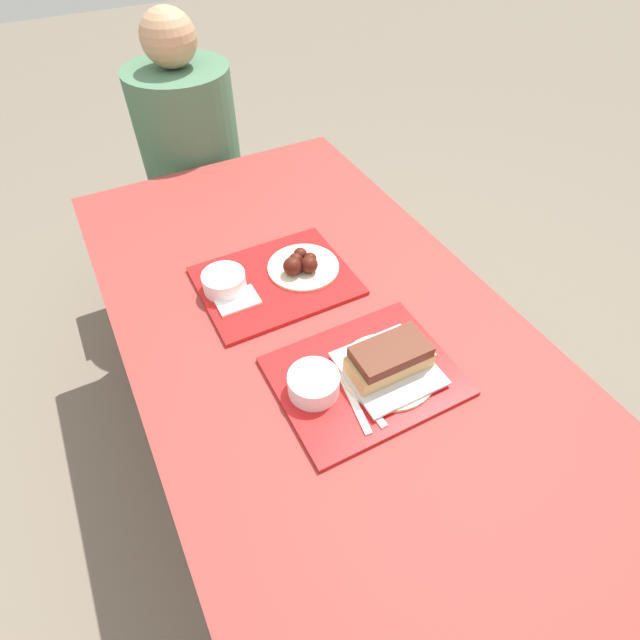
% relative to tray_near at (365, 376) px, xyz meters
% --- Properties ---
extents(ground_plane, '(12.00, 12.00, 0.00)m').
position_rel_tray_near_xyz_m(ground_plane, '(-0.01, 0.17, -0.74)').
color(ground_plane, '#706656').
extents(picnic_table, '(0.95, 1.84, 0.73)m').
position_rel_tray_near_xyz_m(picnic_table, '(-0.01, 0.17, -0.09)').
color(picnic_table, maroon).
rests_on(picnic_table, ground_plane).
extents(picnic_bench_far, '(0.90, 0.28, 0.47)m').
position_rel_tray_near_xyz_m(picnic_bench_far, '(-0.01, 1.31, -0.34)').
color(picnic_bench_far, maroon).
rests_on(picnic_bench_far, ground_plane).
extents(tray_near, '(0.41, 0.32, 0.01)m').
position_rel_tray_near_xyz_m(tray_near, '(0.00, 0.00, 0.00)').
color(tray_near, red).
rests_on(tray_near, picnic_table).
extents(tray_far, '(0.41, 0.32, 0.01)m').
position_rel_tray_near_xyz_m(tray_far, '(-0.05, 0.39, 0.00)').
color(tray_far, red).
rests_on(tray_far, picnic_table).
extents(bowl_coleslaw_near, '(0.12, 0.12, 0.05)m').
position_rel_tray_near_xyz_m(bowl_coleslaw_near, '(-0.13, 0.01, 0.03)').
color(bowl_coleslaw_near, white).
rests_on(bowl_coleslaw_near, tray_near).
extents(brisket_sandwich_plate, '(0.22, 0.22, 0.09)m').
position_rel_tray_near_xyz_m(brisket_sandwich_plate, '(0.05, -0.02, 0.04)').
color(brisket_sandwich_plate, beige).
rests_on(brisket_sandwich_plate, tray_near).
extents(plastic_fork_near, '(0.04, 0.17, 0.00)m').
position_rel_tray_near_xyz_m(plastic_fork_near, '(-0.06, -0.05, 0.01)').
color(plastic_fork_near, white).
rests_on(plastic_fork_near, tray_near).
extents(plastic_knife_near, '(0.02, 0.17, 0.00)m').
position_rel_tray_near_xyz_m(plastic_knife_near, '(-0.04, -0.05, 0.01)').
color(plastic_knife_near, white).
rests_on(plastic_knife_near, tray_near).
extents(bowl_coleslaw_far, '(0.12, 0.12, 0.05)m').
position_rel_tray_near_xyz_m(bowl_coleslaw_far, '(-0.18, 0.42, 0.03)').
color(bowl_coleslaw_far, white).
rests_on(bowl_coleslaw_far, tray_far).
extents(wings_plate_far, '(0.20, 0.20, 0.06)m').
position_rel_tray_near_xyz_m(wings_plate_far, '(0.03, 0.40, 0.03)').
color(wings_plate_far, beige).
rests_on(wings_plate_far, tray_far).
extents(napkin_far, '(0.11, 0.08, 0.01)m').
position_rel_tray_near_xyz_m(napkin_far, '(-0.17, 0.36, 0.01)').
color(napkin_far, white).
rests_on(napkin_far, tray_far).
extents(person_seated_across, '(0.38, 0.38, 0.72)m').
position_rel_tray_near_xyz_m(person_seated_across, '(-0.01, 1.31, 0.03)').
color(person_seated_across, '#477051').
rests_on(person_seated_across, picnic_bench_far).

